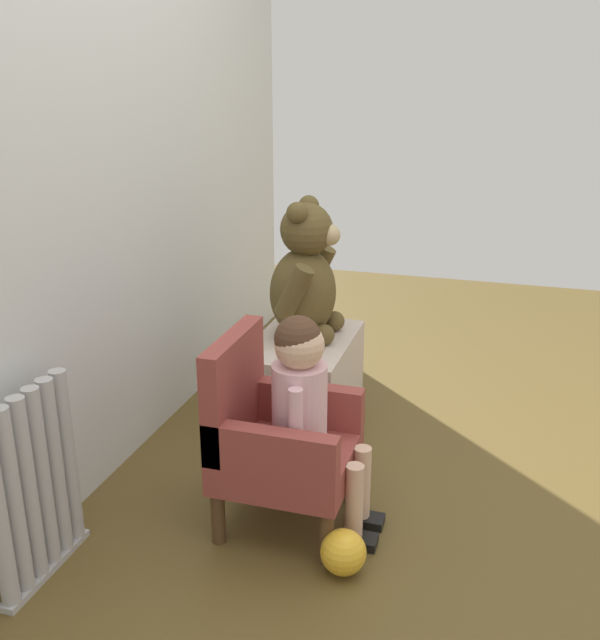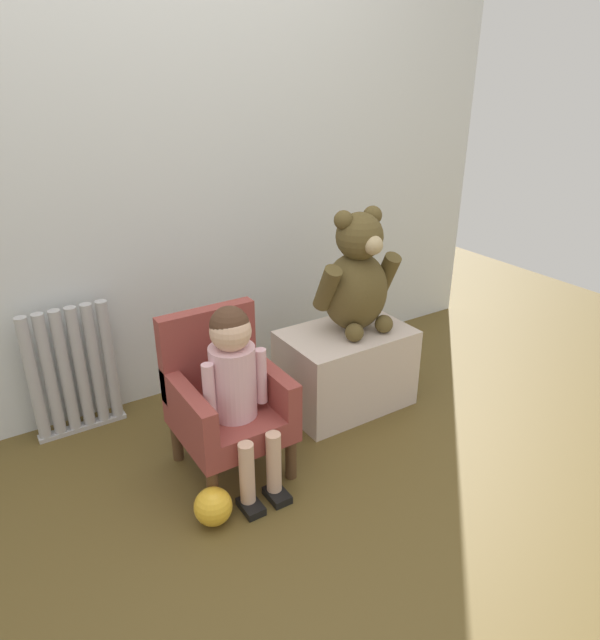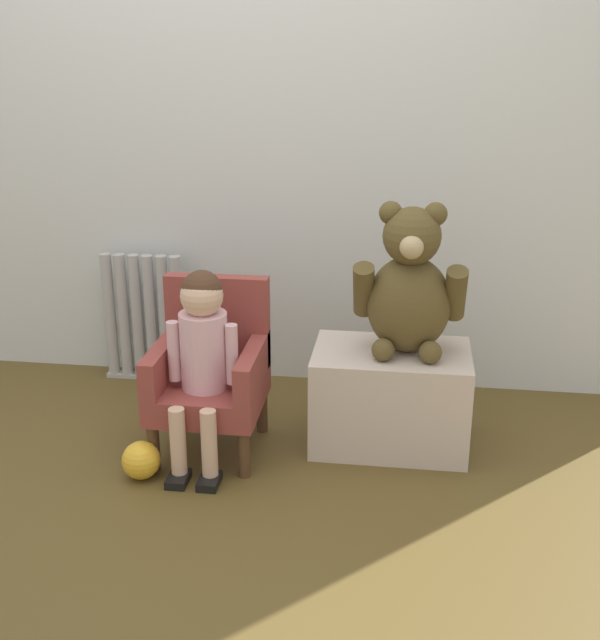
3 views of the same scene
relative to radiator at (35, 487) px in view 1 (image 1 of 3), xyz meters
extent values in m
plane|color=brown|center=(0.47, -1.02, -0.29)|extent=(6.00, 6.00, 0.00)
cube|color=silver|center=(0.47, 0.12, 0.91)|extent=(3.80, 0.05, 2.40)
cylinder|color=#ACABAC|center=(-0.09, 0.00, 0.01)|extent=(0.05, 0.05, 0.55)
cylinder|color=#ACABAC|center=(-0.03, 0.00, 0.01)|extent=(0.05, 0.05, 0.55)
cylinder|color=#ACABAC|center=(0.03, 0.00, 0.01)|extent=(0.05, 0.05, 0.55)
cylinder|color=#ACABAC|center=(0.09, 0.00, 0.01)|extent=(0.05, 0.05, 0.55)
cylinder|color=#ACABAC|center=(0.16, 0.00, 0.01)|extent=(0.05, 0.05, 0.55)
cube|color=#ACABAC|center=(0.00, 0.00, -0.28)|extent=(0.37, 0.05, 0.02)
cube|color=brown|center=(0.44, -0.60, -0.06)|extent=(0.39, 0.41, 0.10)
cube|color=brown|center=(0.44, -0.43, 0.17)|extent=(0.39, 0.06, 0.35)
cube|color=brown|center=(0.27, -0.60, 0.06)|extent=(0.06, 0.41, 0.14)
cube|color=brown|center=(0.61, -0.60, 0.06)|extent=(0.06, 0.41, 0.14)
cylinder|color=#4C331E|center=(0.28, -0.77, -0.20)|extent=(0.04, 0.04, 0.18)
cylinder|color=#4C331E|center=(0.60, -0.77, -0.20)|extent=(0.04, 0.04, 0.18)
cylinder|color=#4C331E|center=(0.28, -0.43, -0.20)|extent=(0.04, 0.04, 0.18)
cylinder|color=#4C331E|center=(0.60, -0.43, -0.20)|extent=(0.04, 0.04, 0.18)
cylinder|color=beige|center=(0.44, -0.64, 0.13)|extent=(0.17, 0.17, 0.28)
sphere|color=#D8AD8E|center=(0.44, -0.64, 0.33)|extent=(0.15, 0.15, 0.15)
sphere|color=#472D1E|center=(0.44, -0.64, 0.35)|extent=(0.14, 0.14, 0.14)
cylinder|color=#D8AD8E|center=(0.39, -0.83, -0.13)|extent=(0.06, 0.06, 0.25)
cube|color=black|center=(0.39, -0.85, -0.27)|extent=(0.07, 0.11, 0.03)
cylinder|color=#D8AD8E|center=(0.50, -0.83, -0.13)|extent=(0.06, 0.06, 0.25)
cube|color=black|center=(0.50, -0.85, -0.27)|extent=(0.07, 0.11, 0.03)
cylinder|color=beige|center=(0.34, -0.66, 0.13)|extent=(0.04, 0.04, 0.22)
cylinder|color=beige|center=(0.55, -0.66, 0.13)|extent=(0.04, 0.04, 0.22)
cube|color=beige|center=(1.10, -0.46, -0.10)|extent=(0.58, 0.38, 0.38)
ellipsoid|color=brown|center=(1.15, -0.44, 0.27)|extent=(0.30, 0.26, 0.36)
sphere|color=brown|center=(1.15, -0.45, 0.52)|extent=(0.21, 0.21, 0.21)
sphere|color=tan|center=(1.15, -0.55, 0.51)|extent=(0.08, 0.08, 0.08)
sphere|color=brown|center=(1.07, -0.44, 0.60)|extent=(0.08, 0.08, 0.08)
sphere|color=brown|center=(1.23, -0.44, 0.60)|extent=(0.08, 0.08, 0.08)
cylinder|color=brown|center=(0.99, -0.45, 0.32)|extent=(0.08, 0.16, 0.22)
cylinder|color=brown|center=(1.31, -0.45, 0.32)|extent=(0.08, 0.16, 0.22)
sphere|color=brown|center=(1.07, -0.55, 0.13)|extent=(0.08, 0.08, 0.08)
sphere|color=brown|center=(1.23, -0.55, 0.13)|extent=(0.08, 0.08, 0.08)
sphere|color=gold|center=(0.25, -0.83, -0.22)|extent=(0.14, 0.14, 0.14)
camera|label=1|loc=(-1.44, -1.21, 1.10)|focal=40.00mm
camera|label=2|loc=(-0.33, -2.29, 1.19)|focal=32.00mm
camera|label=3|loc=(1.14, -3.20, 1.20)|focal=45.00mm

